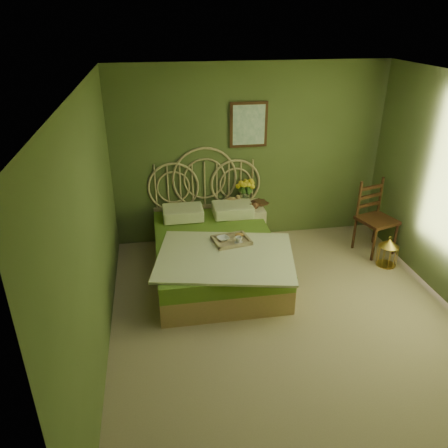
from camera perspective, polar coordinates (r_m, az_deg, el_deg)
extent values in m
plane|color=tan|center=(5.13, 8.62, -12.71)|extent=(4.50, 4.50, 0.00)
plane|color=silver|center=(4.07, 11.13, 17.34)|extent=(4.50, 4.50, 0.00)
plane|color=#536434|center=(6.46, 3.38, 8.99)|extent=(4.00, 0.00, 4.00)
plane|color=#536434|center=(4.26, -16.69, -1.38)|extent=(0.00, 4.50, 4.50)
cube|color=#35180E|center=(6.32, 3.24, 12.82)|extent=(0.54, 0.03, 0.64)
cube|color=silver|center=(6.30, 3.27, 12.78)|extent=(0.46, 0.01, 0.56)
cube|color=tan|center=(5.84, -1.08, -5.23)|extent=(1.54, 2.06, 0.31)
cube|color=olive|center=(5.71, -1.10, -3.03)|extent=(1.54, 2.06, 0.21)
cube|color=white|center=(5.26, 0.18, -4.26)|extent=(1.84, 1.54, 0.03)
cube|color=white|center=(6.23, -5.38, 1.45)|extent=(0.57, 0.41, 0.16)
cube|color=white|center=(6.32, 1.14, 1.91)|extent=(0.57, 0.41, 0.16)
cube|color=tan|center=(5.57, 0.98, -2.42)|extent=(0.50, 0.42, 0.04)
ellipsoid|color=#B77A38|center=(5.64, 2.02, -1.45)|extent=(0.12, 0.07, 0.05)
cube|color=beige|center=(6.55, 2.54, -0.09)|extent=(0.56, 0.56, 0.61)
cylinder|color=silver|center=(6.52, 2.84, 3.58)|extent=(0.10, 0.10, 0.18)
ellipsoid|color=tan|center=(6.48, 1.05, 3.06)|extent=(0.21, 0.11, 0.10)
sphere|color=#CC654F|center=(6.24, 1.91, 1.99)|extent=(0.07, 0.07, 0.07)
sphere|color=#CC654F|center=(6.24, 2.65, 1.95)|extent=(0.07, 0.07, 0.07)
cube|color=#35180E|center=(6.61, 19.36, 0.47)|extent=(0.58, 0.58, 0.04)
cylinder|color=#35180E|center=(6.47, 18.28, -2.41)|extent=(0.04, 0.04, 0.50)
cylinder|color=#35180E|center=(6.66, 21.35, -2.09)|extent=(0.04, 0.04, 0.50)
cylinder|color=#35180E|center=(6.78, 16.81, -0.84)|extent=(0.04, 0.04, 0.50)
cylinder|color=#35180E|center=(6.96, 19.77, -0.58)|extent=(0.04, 0.04, 0.50)
cube|color=#35180E|center=(6.66, 18.93, 3.35)|extent=(0.40, 0.16, 0.56)
cylinder|color=gold|center=(6.52, 20.33, -4.96)|extent=(0.26, 0.26, 0.01)
cylinder|color=gold|center=(6.46, 20.52, -3.88)|extent=(0.26, 0.26, 0.29)
cone|color=gold|center=(6.37, 20.79, -2.31)|extent=(0.26, 0.26, 0.10)
imported|color=#381E0F|center=(6.48, 4.11, 2.62)|extent=(0.27, 0.29, 0.02)
imported|color=#472819|center=(6.47, 4.12, 2.78)|extent=(0.16, 0.22, 0.02)
imported|color=white|center=(5.58, -0.12, -1.91)|extent=(0.19, 0.19, 0.04)
imported|color=white|center=(5.50, 1.92, -2.09)|extent=(0.10, 0.10, 0.08)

